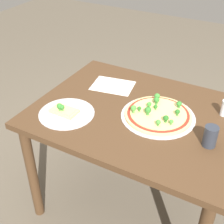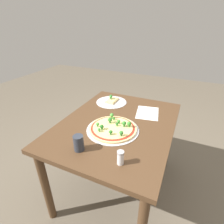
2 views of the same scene
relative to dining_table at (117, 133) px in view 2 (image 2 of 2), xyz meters
The scene contains 7 objects.
ground_plane 0.65m from the dining_table, ahead, with size 8.00×8.00×0.00m, color brown.
dining_table is the anchor object (origin of this frame).
pizza_tray_whole 0.16m from the dining_table, ahead, with size 0.40×0.40×0.07m.
pizza_tray_slice 0.42m from the dining_table, 148.63° to the right, with size 0.30×0.30×0.07m.
drinking_cup 0.45m from the dining_table, 13.04° to the right, with size 0.07×0.07×0.11m, color #2D333D.
condiment_shaker 0.48m from the dining_table, 24.92° to the left, with size 0.04×0.04×0.09m.
paper_menu 0.34m from the dining_table, 145.28° to the left, with size 0.25×0.19×0.00m, color white.
Camera 2 is at (1.12, 0.46, 1.50)m, focal length 28.00 mm.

